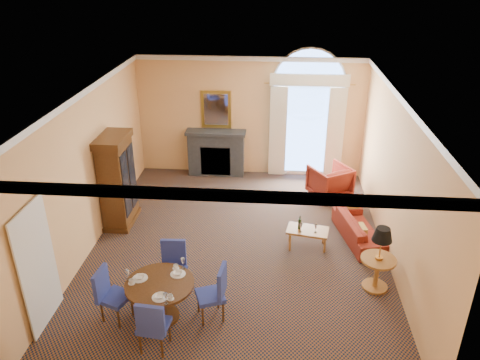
# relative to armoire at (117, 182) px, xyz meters

# --- Properties ---
(ground) EXTENTS (7.50, 7.50, 0.00)m
(ground) POSITION_rel_armoire_xyz_m (2.72, -0.81, -1.00)
(ground) COLOR black
(ground) RESTS_ON ground
(room_envelope) EXTENTS (6.04, 7.52, 3.45)m
(room_envelope) POSITION_rel_armoire_xyz_m (2.69, -0.14, 1.51)
(room_envelope) COLOR #ECB371
(room_envelope) RESTS_ON ground
(armoire) EXTENTS (0.59, 1.06, 2.07)m
(armoire) POSITION_rel_armoire_xyz_m (0.00, 0.00, 0.00)
(armoire) COLOR #3B210D
(armoire) RESTS_ON ground
(dining_table) EXTENTS (1.13, 1.13, 0.91)m
(dining_table) POSITION_rel_armoire_xyz_m (1.64, -3.01, -0.48)
(dining_table) COLOR #3B210D
(dining_table) RESTS_ON ground
(dining_chair_north) EXTENTS (0.51, 0.51, 0.98)m
(dining_chair_north) POSITION_rel_armoire_xyz_m (1.68, -2.26, -0.44)
(dining_chair_north) COLOR navy
(dining_chair_north) RESTS_ON ground
(dining_chair_south) EXTENTS (0.49, 0.49, 0.98)m
(dining_chair_south) POSITION_rel_armoire_xyz_m (1.70, -3.77, -0.44)
(dining_chair_south) COLOR navy
(dining_chair_south) RESTS_ON ground
(dining_chair_east) EXTENTS (0.56, 0.56, 0.98)m
(dining_chair_east) POSITION_rel_armoire_xyz_m (2.54, -2.92, -0.44)
(dining_chair_east) COLOR navy
(dining_chair_east) RESTS_ON ground
(dining_chair_west) EXTENTS (0.57, 0.57, 0.98)m
(dining_chair_west) POSITION_rel_armoire_xyz_m (0.82, -3.11, -0.44)
(dining_chair_west) COLOR navy
(dining_chair_west) RESTS_ON ground
(sofa) EXTENTS (1.03, 1.80, 0.49)m
(sofa) POSITION_rel_armoire_xyz_m (5.27, -0.30, -0.75)
(sofa) COLOR maroon
(sofa) RESTS_ON ground
(armchair) EXTENTS (1.21, 1.22, 0.81)m
(armchair) POSITION_rel_armoire_xyz_m (4.80, 1.64, -0.59)
(armchair) COLOR maroon
(armchair) RESTS_ON ground
(coffee_table) EXTENTS (0.90, 0.61, 0.72)m
(coffee_table) POSITION_rel_armoire_xyz_m (4.13, -0.71, -0.60)
(coffee_table) COLOR #AC7033
(coffee_table) RESTS_ON ground
(side_table) EXTENTS (0.63, 0.63, 1.23)m
(side_table) POSITION_rel_armoire_xyz_m (5.32, -1.92, -0.22)
(side_table) COLOR #AC7033
(side_table) RESTS_ON ground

